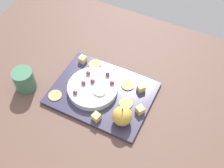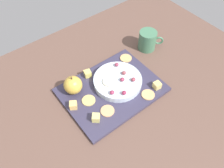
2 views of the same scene
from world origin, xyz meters
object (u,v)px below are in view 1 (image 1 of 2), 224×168
Objects in this scene: platter at (102,93)px; cracker_3 at (95,64)px; cracker_2 at (126,103)px; cheese_cube_0 at (141,88)px; cup at (24,80)px; cheese_cube_1 at (83,59)px; apple_slice_0 at (101,91)px; grape_0 at (83,83)px; cheese_cube_3 at (96,117)px; grape_3 at (88,73)px; grape_1 at (112,83)px; cracker_0 at (128,85)px; cracker_1 at (55,95)px; grape_5 at (107,74)px; serving_dish at (93,88)px; grape_2 at (93,81)px; grape_4 at (75,92)px; cheese_cube_2 at (140,110)px; apple_whole at (122,116)px.

cracker_3 reaches higher than platter.
cheese_cube_0 is at bearing -106.45° from cracker_2.
cheese_cube_1 is at bearing -124.27° from cup.
apple_slice_0 is (11.93, 8.93, 1.47)cm from cheese_cube_0.
cheese_cube_3 is at bearing 137.12° from grape_0.
grape_3 is (11.08, -14.42, 1.93)cm from cheese_cube_3.
cracker_0 is at bearing -143.11° from grape_1.
cheese_cube_3 reaches higher than cracker_2.
grape_0 is (-7.73, -7.79, 2.96)cm from cracker_1.
cheese_cube_3 is 1.47× the size of grape_3.
cracker_1 is (0.73, 19.08, -1.07)cm from cheese_cube_1.
cracker_1 is at bearing 73.70° from cracker_3.
grape_5 is (-13.81, -15.20, 3.03)cm from cracker_1.
cheese_cube_0 is 21.56cm from cracker_3.
cracker_1 is at bearing 31.24° from cheese_cube_0.
cracker_0 and cracker_2 have the same top height.
serving_dish is 7.29× the size of cheese_cube_1.
grape_3 is at bearing 21.30° from grape_5.
grape_2 reaches higher than cheese_cube_3.
cup reaches higher than grape_3.
cheese_cube_0 is 8.49cm from cracker_2.
serving_dish is at bearing 68.83° from grape_5.
cheese_cube_3 reaches higher than cracker_0.
cup reaches higher than grape_2.
serving_dish is 7.43cm from grape_1.
grape_1 is (-17.05, -12.41, 2.95)cm from cracker_1.
grape_4 is (17.42, 5.60, 2.97)cm from cracker_2.
cracker_0 is 6.76cm from grape_1.
serving_dish is 10.68× the size of grape_2.
grape_2 is 1.00× the size of grape_4.
cheese_cube_1 is 0.27× the size of cup.
grape_1 is at bearing 36.89° from cracker_0.
cup is at bearing -2.44° from cheese_cube_3.
grape_3 and grape_5 have the same top height.
cheese_cube_3 is 1.47× the size of grape_1.
cheese_cube_3 is at bearing 104.19° from grape_5.
apple_slice_0 is at bearing 5.08° from cracker_2.
grape_2 is 25.26cm from cup.
cheese_cube_3 is 24.89cm from cracker_3.
grape_3 reaches higher than cracker_0.
grape_0 is at bearing 26.37° from grape_1.
apple_slice_0 is at bearing -0.32° from cheese_cube_2.
cheese_cube_2 is 0.27× the size of cup.
grape_5 is at bearing 6.09° from cracker_0.
cheese_cube_1 is at bearing -58.18° from grape_0.
apple_whole is 1.39× the size of cracker_3.
serving_dish reaches higher than cracker_0.
platter is 3.83× the size of cup.
cup reaches higher than grape_5.
apple_whole is at bearing -177.42° from cracker_1.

